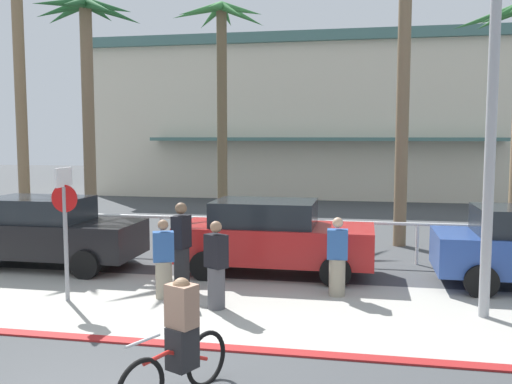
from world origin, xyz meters
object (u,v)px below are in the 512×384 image
(palm_tree_3, at_px, (221,57))
(pedestrian_1, at_px, (181,249))
(palm_tree_1, at_px, (18,34))
(cyclist_red_1, at_px, (179,342))
(pedestrian_0, at_px, (337,261))
(streetlight_curb, at_px, (497,67))
(car_red_2, at_px, (273,236))
(pedestrian_2, at_px, (216,269))
(palm_tree_4, at_px, (405,0))
(car_black_1, at_px, (46,232))
(stop_sign_bike_lane, at_px, (65,214))
(palm_tree_2, at_px, (86,53))
(pedestrian_3, at_px, (164,263))

(palm_tree_3, height_order, pedestrian_1, palm_tree_3)
(palm_tree_1, bearing_deg, cyclist_red_1, -49.85)
(palm_tree_1, xyz_separation_m, pedestrian_0, (10.59, -5.88, -5.70))
(streetlight_curb, relative_size, car_red_2, 1.70)
(palm_tree_1, xyz_separation_m, pedestrian_2, (8.48, -7.14, -5.67))
(palm_tree_1, distance_m, palm_tree_4, 12.12)
(cyclist_red_1, height_order, pedestrian_2, pedestrian_2)
(palm_tree_4, relative_size, pedestrian_2, 5.75)
(palm_tree_4, bearing_deg, car_black_1, -152.86)
(pedestrian_1, height_order, pedestrian_2, pedestrian_1)
(palm_tree_4, bearing_deg, streetlight_curb, -80.85)
(palm_tree_1, height_order, pedestrian_1, palm_tree_1)
(palm_tree_4, relative_size, pedestrian_0, 5.96)
(palm_tree_3, distance_m, pedestrian_0, 11.06)
(pedestrian_0, bearing_deg, car_black_1, 170.27)
(stop_sign_bike_lane, bearing_deg, pedestrian_0, 14.63)
(cyclist_red_1, bearing_deg, car_black_1, 131.95)
(streetlight_curb, distance_m, palm_tree_2, 11.86)
(car_black_1, bearing_deg, pedestrian_1, -18.68)
(pedestrian_1, bearing_deg, cyclist_red_1, -71.90)
(palm_tree_1, relative_size, pedestrian_0, 5.61)
(palm_tree_2, height_order, palm_tree_4, palm_tree_4)
(palm_tree_1, bearing_deg, pedestrian_1, -38.76)
(palm_tree_3, distance_m, cyclist_red_1, 14.65)
(streetlight_curb, xyz_separation_m, palm_tree_3, (-7.12, 9.71, 1.63))
(palm_tree_3, bearing_deg, stop_sign_bike_lane, -92.81)
(pedestrian_1, xyz_separation_m, pedestrian_3, (-0.12, -0.71, -0.13))
(streetlight_curb, distance_m, palm_tree_3, 12.15)
(palm_tree_2, bearing_deg, pedestrian_1, -47.28)
(palm_tree_2, bearing_deg, pedestrian_3, -51.94)
(palm_tree_4, xyz_separation_m, pedestrian_0, (-1.51, -5.54, -6.16))
(car_red_2, distance_m, pedestrian_3, 2.95)
(palm_tree_4, height_order, pedestrian_2, palm_tree_4)
(stop_sign_bike_lane, xyz_separation_m, streetlight_curb, (7.61, 0.25, 2.60))
(palm_tree_2, xyz_separation_m, pedestrian_0, (7.66, -4.78, -4.88))
(palm_tree_1, distance_m, pedestrian_1, 11.04)
(palm_tree_4, relative_size, car_black_1, 2.13)
(pedestrian_3, bearing_deg, palm_tree_2, 128.06)
(pedestrian_0, height_order, pedestrian_2, pedestrian_2)
(pedestrian_0, bearing_deg, palm_tree_3, 117.77)
(palm_tree_3, bearing_deg, car_red_2, -66.91)
(palm_tree_1, xyz_separation_m, car_red_2, (9.06, -4.31, -5.54))
(car_black_1, xyz_separation_m, car_red_2, (5.44, 0.37, 0.00))
(pedestrian_2, relative_size, pedestrian_3, 1.05)
(stop_sign_bike_lane, xyz_separation_m, palm_tree_1, (-5.56, 7.19, 4.74))
(car_red_2, relative_size, cyclist_red_1, 2.64)
(palm_tree_2, height_order, pedestrian_1, palm_tree_2)
(streetlight_curb, height_order, palm_tree_1, palm_tree_1)
(palm_tree_3, bearing_deg, palm_tree_4, -27.07)
(palm_tree_3, relative_size, cyclist_red_1, 4.69)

